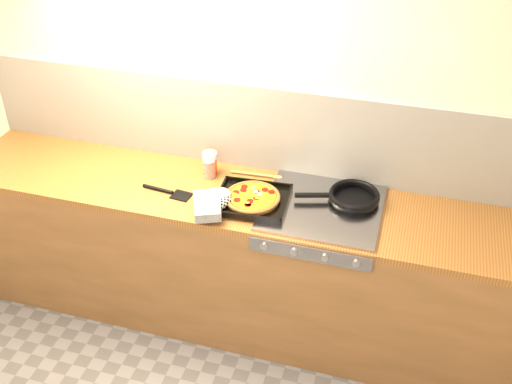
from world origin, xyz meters
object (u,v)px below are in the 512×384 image
(tomato_can, at_px, (209,169))
(juice_glass, at_px, (210,163))
(frying_pan, at_px, (353,197))
(pizza_on_tray, at_px, (240,199))

(tomato_can, bearing_deg, juice_glass, 100.22)
(frying_pan, relative_size, juice_glass, 3.45)
(tomato_can, bearing_deg, frying_pan, -2.15)
(pizza_on_tray, distance_m, frying_pan, 0.58)
(pizza_on_tray, height_order, tomato_can, tomato_can)
(pizza_on_tray, xyz_separation_m, juice_glass, (-0.25, 0.25, 0.03))
(pizza_on_tray, relative_size, frying_pan, 1.07)
(juice_glass, bearing_deg, frying_pan, -4.24)
(pizza_on_tray, bearing_deg, juice_glass, 135.41)
(pizza_on_tray, bearing_deg, tomato_can, 138.42)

